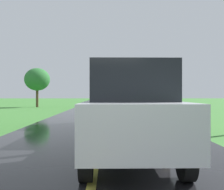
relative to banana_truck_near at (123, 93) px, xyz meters
The scene contains 4 objects.
banana_truck_near is the anchor object (origin of this frame).
banana_truck_far 14.13m from the banana_truck_near, 88.83° to the left, with size 2.38×5.81×2.80m.
roadside_tree_near_left 20.85m from the banana_truck_near, 114.62° to the left, with size 2.84×2.84×4.43m.
following_car 6.05m from the banana_truck_near, 91.90° to the right, with size 1.74×4.10×1.92m.
Camera 1 is at (0.24, -1.16, 1.42)m, focal length 42.62 mm.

